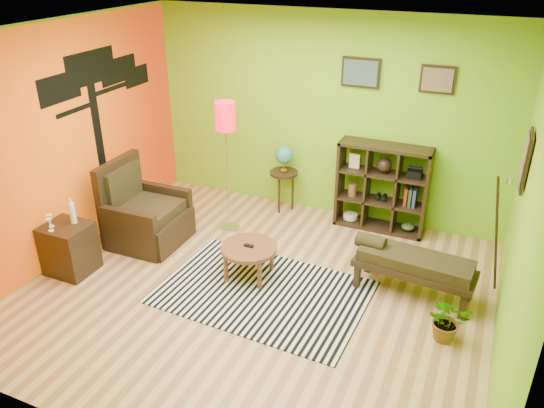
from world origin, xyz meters
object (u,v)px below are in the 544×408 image
at_px(side_cabinet, 69,248).
at_px(globe_table, 284,162).
at_px(coffee_table, 249,251).
at_px(floor_lamp, 226,128).
at_px(armchair, 144,218).
at_px(bench, 411,263).
at_px(potted_plant, 447,324).
at_px(cube_shelf, 383,188).

height_order(side_cabinet, globe_table, globe_table).
height_order(coffee_table, floor_lamp, floor_lamp).
distance_m(armchair, bench, 3.40).
bearing_deg(coffee_table, floor_lamp, 128.97).
bearing_deg(side_cabinet, potted_plant, 7.12).
height_order(floor_lamp, potted_plant, floor_lamp).
distance_m(armchair, potted_plant, 3.91).
bearing_deg(side_cabinet, globe_table, 56.02).
bearing_deg(coffee_table, bench, 13.27).
bearing_deg(bench, globe_table, 146.98).
height_order(side_cabinet, floor_lamp, floor_lamp).
distance_m(side_cabinet, cube_shelf, 4.02).
height_order(side_cabinet, bench, side_cabinet).
relative_size(side_cabinet, floor_lamp, 0.52).
bearing_deg(floor_lamp, armchair, -141.09).
distance_m(bench, potted_plant, 0.82).
relative_size(coffee_table, globe_table, 0.67).
bearing_deg(bench, cube_shelf, 115.43).
bearing_deg(cube_shelf, side_cabinet, -140.97).
distance_m(armchair, cube_shelf, 3.17).
relative_size(cube_shelf, bench, 0.89).
distance_m(floor_lamp, potted_plant, 3.45).
distance_m(side_cabinet, globe_table, 3.06).
relative_size(bench, potted_plant, 3.01).
bearing_deg(armchair, potted_plant, -6.33).
xyz_separation_m(coffee_table, bench, (1.77, 0.42, 0.04)).
relative_size(coffee_table, cube_shelf, 0.54).
distance_m(coffee_table, bench, 1.82).
distance_m(globe_table, bench, 2.49).
xyz_separation_m(side_cabinet, bench, (3.76, 1.16, 0.08)).
bearing_deg(side_cabinet, cube_shelf, 39.03).
bearing_deg(bench, side_cabinet, -162.82).
height_order(coffee_table, armchair, armchair).
xyz_separation_m(globe_table, potted_plant, (2.56, -1.98, -0.57)).
bearing_deg(side_cabinet, bench, 17.18).
distance_m(side_cabinet, bench, 3.94).
relative_size(side_cabinet, bench, 0.68).
xyz_separation_m(coffee_table, cube_shelf, (1.13, 1.78, 0.25)).
bearing_deg(bench, floor_lamp, 168.70).
bearing_deg(cube_shelf, coffee_table, -122.35).
height_order(coffee_table, bench, bench).
height_order(bench, potted_plant, bench).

